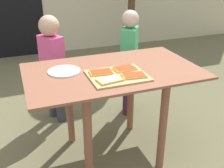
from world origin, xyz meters
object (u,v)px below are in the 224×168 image
at_px(pizza_slice_near_right, 134,75).
at_px(child_right, 129,57).
at_px(pizza_slice_far_left, 101,72).
at_px(plate_white_left, 64,71).
at_px(child_left, 52,61).
at_px(dining_table, 113,88).
at_px(cutting_board, 117,76).
at_px(pizza_slice_far_right, 125,68).
at_px(pizza_slice_near_left, 110,80).

bearing_deg(pizza_slice_near_right, child_right, 67.89).
bearing_deg(pizza_slice_far_left, plate_white_left, 147.52).
xyz_separation_m(pizza_slice_far_left, child_left, (-0.23, 0.79, -0.15)).
bearing_deg(dining_table, child_right, 56.21).
bearing_deg(dining_table, cutting_board, -96.70).
distance_m(cutting_board, pizza_slice_far_right, 0.12).
bearing_deg(pizza_slice_far_right, dining_table, 145.63).
relative_size(pizza_slice_near_right, child_right, 0.16).
height_order(pizza_slice_far_right, pizza_slice_near_left, same).
bearing_deg(child_right, dining_table, -123.79).
height_order(plate_white_left, child_right, child_right).
relative_size(plate_white_left, child_left, 0.22).
xyz_separation_m(child_left, child_right, (0.75, -0.12, -0.01)).
height_order(cutting_board, pizza_slice_near_right, pizza_slice_near_right).
relative_size(cutting_board, child_left, 0.38).
relative_size(pizza_slice_far_right, pizza_slice_near_right, 0.98).
xyz_separation_m(pizza_slice_near_left, child_left, (-0.24, 0.93, -0.15)).
bearing_deg(pizza_slice_far_right, pizza_slice_near_left, -138.37).
height_order(child_left, child_right, child_right).
bearing_deg(pizza_slice_far_right, pizza_slice_near_right, -86.32).
height_order(pizza_slice_near_left, child_right, child_right).
relative_size(pizza_slice_near_right, pizza_slice_far_left, 1.01).
height_order(dining_table, child_left, child_left).
height_order(pizza_slice_far_left, child_right, child_right).
bearing_deg(pizza_slice_near_left, dining_table, 63.61).
distance_m(pizza_slice_near_left, child_left, 0.98).
bearing_deg(pizza_slice_near_left, pizza_slice_far_left, 94.31).
height_order(pizza_slice_far_right, child_left, child_left).
bearing_deg(pizza_slice_far_left, pizza_slice_near_left, -85.69).
xyz_separation_m(cutting_board, child_left, (-0.33, 0.86, -0.14)).
xyz_separation_m(dining_table, pizza_slice_near_right, (0.08, -0.19, 0.17)).
xyz_separation_m(dining_table, child_right, (0.41, 0.61, 0.01)).
bearing_deg(dining_table, pizza_slice_far_right, -34.37).
bearing_deg(cutting_board, pizza_slice_near_left, -138.27).
bearing_deg(dining_table, pizza_slice_near_right, -67.03).
height_order(dining_table, cutting_board, cutting_board).
height_order(pizza_slice_near_right, pizza_slice_far_left, same).
height_order(pizza_slice_near_left, child_left, child_left).
bearing_deg(child_right, pizza_slice_far_left, -127.91).
relative_size(child_left, child_right, 0.98).
bearing_deg(child_left, pizza_slice_far_right, -62.01).
distance_m(cutting_board, pizza_slice_near_right, 0.12).
relative_size(pizza_slice_near_right, pizza_slice_near_left, 0.99).
bearing_deg(child_right, child_left, 170.95).
relative_size(plate_white_left, child_right, 0.22).
distance_m(pizza_slice_far_right, pizza_slice_far_left, 0.19).
bearing_deg(pizza_slice_far_right, cutting_board, -138.47).
bearing_deg(child_left, pizza_slice_near_left, -75.59).
relative_size(pizza_slice_far_right, plate_white_left, 0.72).
bearing_deg(dining_table, pizza_slice_near_left, -116.39).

